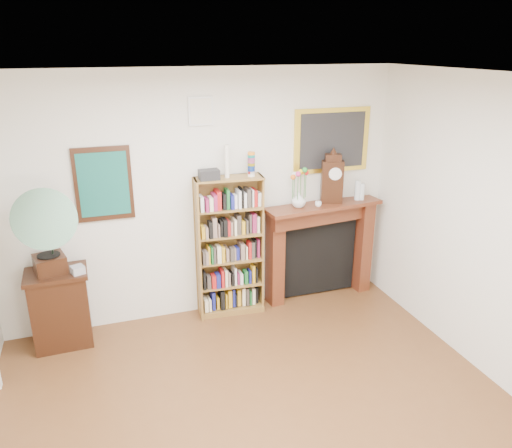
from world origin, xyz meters
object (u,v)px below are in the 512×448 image
at_px(cd_stack, 78,270).
at_px(mantel_clock, 332,179).
at_px(fireplace, 320,241).
at_px(bottle_left, 358,190).
at_px(teacup, 318,204).
at_px(flower_vase, 299,200).
at_px(gramophone, 42,228).
at_px(bookshelf, 230,240).
at_px(bottle_right, 362,192).
at_px(side_cabinet, 61,308).

relative_size(cd_stack, mantel_clock, 0.21).
relative_size(fireplace, bottle_left, 6.18).
height_order(fireplace, bottle_left, bottle_left).
distance_m(cd_stack, teacup, 2.73).
xyz_separation_m(cd_stack, teacup, (2.70, 0.11, 0.38)).
relative_size(cd_stack, bottle_left, 0.50).
relative_size(cd_stack, flower_vase, 0.68).
xyz_separation_m(mantel_clock, bottle_left, (0.35, -0.00, -0.16)).
bearing_deg(bottle_left, teacup, -170.00).
relative_size(gramophone, bottle_left, 3.96).
bearing_deg(bookshelf, teacup, -0.08).
height_order(bookshelf, bottle_left, bookshelf).
height_order(bookshelf, fireplace, bookshelf).
bearing_deg(flower_vase, fireplace, 13.05).
xyz_separation_m(cd_stack, flower_vase, (2.47, 0.17, 0.44)).
relative_size(flower_vase, bottle_left, 0.73).
distance_m(gramophone, bottle_right, 3.59).
bearing_deg(teacup, bottle_left, 10.00).
height_order(bookshelf, side_cabinet, bookshelf).
bearing_deg(bottle_right, bookshelf, -179.89).
xyz_separation_m(bookshelf, cd_stack, (-1.65, -0.20, -0.04)).
xyz_separation_m(side_cabinet, gramophone, (-0.04, -0.14, 0.95)).
height_order(flower_vase, bottle_left, bottle_left).
bearing_deg(cd_stack, side_cabinet, 153.37).
bearing_deg(teacup, cd_stack, -177.57).
xyz_separation_m(gramophone, bottle_left, (3.52, 0.25, -0.02)).
distance_m(mantel_clock, flower_vase, 0.48).
bearing_deg(side_cabinet, flower_vase, -0.14).
height_order(bookshelf, teacup, bookshelf).
xyz_separation_m(side_cabinet, bottle_left, (3.48, 0.10, 0.93)).
distance_m(bookshelf, cd_stack, 1.66).
bearing_deg(mantel_clock, side_cabinet, -158.57).
height_order(flower_vase, bottle_right, bottle_right).
xyz_separation_m(flower_vase, bottle_left, (0.79, 0.04, 0.03)).
distance_m(gramophone, flower_vase, 2.74).
bearing_deg(bottle_left, gramophone, -175.98).
bearing_deg(bookshelf, cd_stack, -168.71).
height_order(mantel_clock, teacup, mantel_clock).
distance_m(mantel_clock, teacup, 0.35).
bearing_deg(fireplace, side_cabinet, 176.74).
bearing_deg(fireplace, mantel_clock, -20.45).
xyz_separation_m(side_cabinet, cd_stack, (0.22, -0.11, 0.46)).
xyz_separation_m(gramophone, bottle_right, (3.58, 0.23, -0.04)).
bearing_deg(side_cabinet, mantel_clock, 0.56).
bearing_deg(cd_stack, flower_vase, 3.94).
distance_m(fireplace, bottle_left, 0.77).
relative_size(side_cabinet, teacup, 10.68).
relative_size(fireplace, gramophone, 1.56).
bearing_deg(flower_vase, cd_stack, -176.06).
bearing_deg(gramophone, flower_vase, -9.99).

